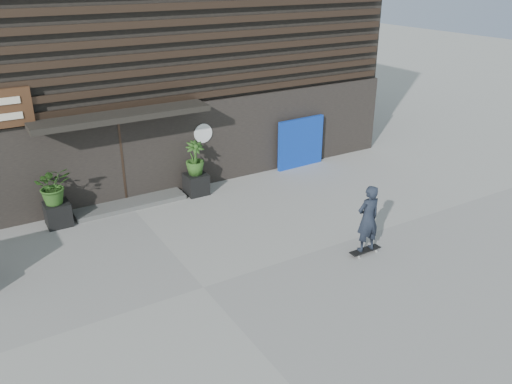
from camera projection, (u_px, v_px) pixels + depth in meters
ground at (203, 287)px, 10.61m from camera, size 80.00×80.00×0.00m
entrance_step at (130, 203)px, 14.20m from camera, size 3.00×0.80×0.12m
planter_pot_left at (58, 214)px, 13.05m from camera, size 0.60×0.60×0.60m
bamboo_left at (53, 185)px, 12.74m from camera, size 0.86×0.75×0.96m
planter_pot_right at (196, 184)px, 14.84m from camera, size 0.60×0.60×0.60m
bamboo_right at (195, 158)px, 14.53m from camera, size 0.54×0.54×0.96m
blue_tarp at (301, 143)px, 16.69m from camera, size 1.71×0.19×1.60m
building at (64, 34)px, 16.84m from camera, size 18.00×11.00×8.00m
skateboarder at (368, 219)px, 11.52m from camera, size 0.78×0.40×1.67m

